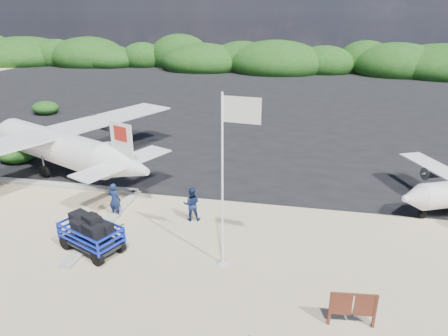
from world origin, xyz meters
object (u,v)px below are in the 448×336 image
(signboard, at_px, (350,326))
(aircraft_small, at_px, (196,94))
(crew_b, at_px, (192,204))
(crew_a, at_px, (115,200))
(baggage_cart, at_px, (93,250))
(flagpole, at_px, (222,264))
(aircraft_large, at_px, (371,111))

(signboard, bearing_deg, aircraft_small, 106.51)
(crew_b, height_order, aircraft_small, crew_b)
(signboard, xyz_separation_m, crew_a, (-10.39, 5.27, 0.86))
(baggage_cart, height_order, aircraft_small, aircraft_small)
(flagpole, bearing_deg, signboard, -28.11)
(flagpole, distance_m, aircraft_small, 34.00)
(signboard, relative_size, aircraft_small, 0.22)
(signboard, relative_size, crew_a, 0.89)
(flagpole, height_order, crew_b, flagpole)
(signboard, bearing_deg, baggage_cart, 161.10)
(baggage_cart, bearing_deg, signboard, 10.53)
(crew_a, bearing_deg, aircraft_large, -114.04)
(baggage_cart, relative_size, crew_a, 1.63)
(baggage_cart, bearing_deg, crew_b, 68.55)
(flagpole, bearing_deg, aircraft_small, 106.72)
(flagpole, bearing_deg, crew_b, 123.61)
(baggage_cart, relative_size, aircraft_large, 0.16)
(baggage_cart, xyz_separation_m, crew_b, (3.31, 3.30, 0.83))
(crew_b, xyz_separation_m, aircraft_small, (-7.66, 29.38, -0.83))
(crew_b, bearing_deg, crew_a, -6.91)
(flagpole, distance_m, aircraft_large, 29.45)
(crew_b, relative_size, aircraft_large, 0.10)
(signboard, height_order, crew_b, crew_b)
(baggage_cart, distance_m, signboard, 10.29)
(signboard, bearing_deg, aircraft_large, 75.31)
(flagpole, xyz_separation_m, crew_a, (-5.79, 2.81, 0.86))
(flagpole, relative_size, crew_b, 4.07)
(crew_a, xyz_separation_m, crew_b, (3.68, 0.37, -0.03))
(baggage_cart, distance_m, aircraft_small, 32.97)
(signboard, bearing_deg, flagpole, 146.09)
(signboard, height_order, aircraft_large, aircraft_large)
(signboard, height_order, aircraft_small, aircraft_small)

